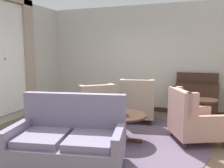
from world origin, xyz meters
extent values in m
plane|color=brown|center=(0.00, 0.00, 0.00)|extent=(7.93, 7.93, 0.00)
cube|color=#BCB7AD|center=(0.00, 2.68, 1.48)|extent=(5.82, 0.08, 2.97)
cube|color=#BCB7AD|center=(-2.83, 0.81, 1.48)|extent=(0.08, 3.76, 2.97)
cube|color=#382319|center=(0.00, 2.63, 0.06)|extent=(5.66, 0.03, 0.12)
cylinder|color=#5B4C60|center=(0.00, 0.30, 0.01)|extent=(3.50, 3.50, 0.01)
cube|color=silver|center=(-2.77, 0.38, 1.52)|extent=(0.03, 1.26, 2.55)
cube|color=white|center=(-2.75, 0.38, 1.52)|extent=(0.02, 1.34, 2.63)
cube|color=white|center=(-2.75, 0.38, 1.52)|extent=(0.02, 0.04, 2.55)
cube|color=white|center=(-2.75, 0.38, 1.52)|extent=(0.02, 1.26, 0.04)
cube|color=tan|center=(-2.71, 1.19, 1.57)|extent=(0.10, 0.32, 2.85)
cylinder|color=#382319|center=(0.21, 0.18, 0.51)|extent=(0.85, 0.85, 0.03)
cylinder|color=#382319|center=(0.21, 0.18, 0.27)|extent=(0.10, 0.10, 0.45)
cube|color=#382319|center=(0.43, 0.19, 0.04)|extent=(0.28, 0.06, 0.07)
cube|color=#382319|center=(0.11, 0.38, 0.04)|extent=(0.18, 0.28, 0.07)
cube|color=#382319|center=(0.08, 0.01, 0.04)|extent=(0.22, 0.26, 0.07)
cylinder|color=#4C7A66|center=(0.17, 0.19, 0.54)|extent=(0.09, 0.09, 0.02)
ellipsoid|color=#4C7A66|center=(0.17, 0.19, 0.68)|extent=(0.16, 0.16, 0.24)
cylinder|color=#4C7A66|center=(0.17, 0.19, 0.84)|extent=(0.07, 0.07, 0.09)
torus|color=#4C7A66|center=(0.17, 0.19, 0.89)|extent=(0.12, 0.12, 0.02)
cube|color=slate|center=(-0.27, -1.04, 0.27)|extent=(1.78, 1.19, 0.26)
cube|color=slate|center=(-0.34, -0.68, 0.72)|extent=(1.63, 0.46, 0.64)
cube|color=slate|center=(-0.61, -1.15, 0.45)|extent=(0.78, 0.79, 0.10)
cube|color=slate|center=(0.09, -1.01, 0.45)|extent=(0.78, 0.79, 0.10)
cube|color=slate|center=(-1.01, -1.24, 0.51)|extent=(0.26, 0.78, 0.23)
cube|color=slate|center=(0.49, -0.94, 0.51)|extent=(0.26, 0.78, 0.23)
cylinder|color=#382319|center=(-1.04, -0.83, 0.07)|extent=(0.06, 0.06, 0.14)
cylinder|color=#382319|center=(0.36, -0.54, 0.07)|extent=(0.06, 0.06, 0.14)
cube|color=gray|center=(0.12, 1.60, 0.27)|extent=(0.94, 1.02, 0.27)
cube|color=gray|center=(0.20, 1.24, 0.73)|extent=(0.80, 0.29, 0.64)
cube|color=gray|center=(0.51, 1.39, 0.81)|extent=(0.14, 0.22, 0.49)
cube|color=gray|center=(-0.16, 1.26, 0.81)|extent=(0.14, 0.22, 0.49)
cube|color=gray|center=(0.45, 1.72, 0.51)|extent=(0.25, 0.79, 0.20)
cube|color=gray|center=(-0.22, 1.58, 0.51)|extent=(0.25, 0.79, 0.20)
cylinder|color=#382319|center=(0.36, 2.02, 0.07)|extent=(0.06, 0.06, 0.14)
cylinder|color=#382319|center=(-0.25, 1.89, 0.07)|extent=(0.06, 0.06, 0.14)
cylinder|color=#382319|center=(0.50, 1.31, 0.07)|extent=(0.06, 0.06, 0.14)
cylinder|color=#382319|center=(-0.11, 1.18, 0.07)|extent=(0.06, 0.06, 0.14)
cube|color=tan|center=(1.50, 0.64, 0.28)|extent=(1.12, 1.09, 0.28)
cube|color=tan|center=(1.18, 0.48, 0.71)|extent=(0.47, 0.77, 0.59)
cube|color=tan|center=(1.41, 0.21, 0.78)|extent=(0.22, 0.18, 0.45)
cube|color=tan|center=(1.11, 0.83, 0.78)|extent=(0.22, 0.18, 0.45)
cube|color=tan|center=(1.70, 0.34, 0.51)|extent=(0.73, 0.42, 0.19)
cube|color=tan|center=(1.40, 0.97, 0.51)|extent=(0.73, 0.42, 0.19)
cylinder|color=#382319|center=(1.96, 0.50, 0.07)|extent=(0.06, 0.06, 0.14)
cylinder|color=#382319|center=(1.69, 1.07, 0.07)|extent=(0.06, 0.06, 0.14)
cylinder|color=#382319|center=(1.32, 0.20, 0.07)|extent=(0.06, 0.06, 0.14)
cylinder|color=#382319|center=(1.05, 0.77, 0.07)|extent=(0.06, 0.06, 0.14)
cube|color=gray|center=(-0.76, 0.93, 0.28)|extent=(1.16, 1.18, 0.29)
cube|color=gray|center=(-0.51, 0.65, 0.70)|extent=(0.67, 0.61, 0.55)
cube|color=gray|center=(-0.32, 0.93, 0.77)|extent=(0.21, 0.22, 0.42)
cube|color=gray|center=(-0.82, 0.49, 0.77)|extent=(0.21, 0.22, 0.42)
cube|color=gray|center=(-0.54, 1.19, 0.53)|extent=(0.60, 0.66, 0.21)
cube|color=gray|center=(-1.04, 0.75, 0.53)|extent=(0.60, 0.66, 0.21)
cylinder|color=#382319|center=(-0.77, 1.40, 0.07)|extent=(0.06, 0.06, 0.14)
cylinder|color=#382319|center=(-1.23, 1.00, 0.07)|extent=(0.06, 0.06, 0.14)
cylinder|color=#382319|center=(-0.29, 0.85, 0.07)|extent=(0.06, 0.06, 0.14)
cylinder|color=#382319|center=(-0.74, 0.45, 0.07)|extent=(0.06, 0.06, 0.14)
cylinder|color=#382319|center=(1.62, 1.38, 0.67)|extent=(0.57, 0.57, 0.03)
cylinder|color=#382319|center=(1.62, 1.38, 0.33)|extent=(0.07, 0.07, 0.66)
cylinder|color=#382319|center=(1.62, 1.38, 0.02)|extent=(0.37, 0.37, 0.04)
cube|color=#382319|center=(1.48, 2.38, 0.49)|extent=(1.03, 0.34, 0.78)
cube|color=#382319|center=(1.48, 2.54, 1.01)|extent=(1.03, 0.04, 0.27)
cube|color=#382319|center=(1.01, 2.26, 0.05)|extent=(0.06, 0.06, 0.10)
cube|color=#382319|center=(1.94, 2.26, 0.05)|extent=(0.06, 0.06, 0.10)
cube|color=#382319|center=(1.01, 2.51, 0.05)|extent=(0.06, 0.06, 0.10)
cube|color=#382319|center=(1.94, 2.51, 0.05)|extent=(0.06, 0.06, 0.10)
camera|label=1|loc=(1.44, -3.83, 1.69)|focal=37.10mm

